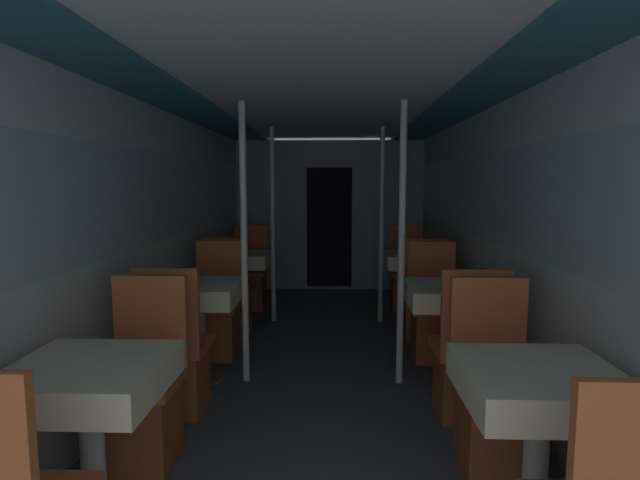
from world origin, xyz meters
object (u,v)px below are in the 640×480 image
chair_left_far_0 (143,406)px  chair_right_near_1 (466,371)px  chair_right_far_2 (407,284)px  dining_table_left_0 (89,389)px  support_pole_right_2 (381,226)px  chair_right_far_0 (494,412)px  dining_table_left_1 (198,298)px  chair_right_near_2 (422,307)px  chair_right_far_1 (433,323)px  support_pole_left_2 (273,226)px  support_pole_left_1 (244,245)px  chair_left_far_2 (250,283)px  chair_left_near_2 (230,305)px  support_pole_right_1 (402,246)px  chair_left_far_1 (217,321)px  dining_table_right_2 (414,264)px  chair_left_near_1 (176,368)px  dining_table_left_2 (240,263)px  dining_table_right_0 (539,395)px  dining_table_right_1 (449,300)px

chair_left_far_0 → chair_right_near_1: 1.99m
chair_right_far_2 → dining_table_left_0: bearing=64.1°
chair_right_near_1 → support_pole_right_2: (-0.36, 2.24, 0.75)m
chair_right_far_0 → chair_right_far_2: (0.00, 3.37, 0.00)m
dining_table_left_1 → chair_right_near_2: chair_right_near_2 is taller
chair_left_far_0 → support_pole_right_2: 3.29m
chair_right_far_1 → support_pole_left_2: bearing=-36.3°
chair_left_far_0 → chair_right_near_2: bearing=-130.1°
chair_right_near_1 → support_pole_left_1: bearing=160.2°
chair_left_far_2 → chair_right_near_1: (1.90, -2.79, 0.00)m
chair_right_far_0 → chair_right_far_1: (0.00, 1.68, 0.00)m
chair_left_near_2 → support_pole_right_1: size_ratio=0.48×
chair_left_far_1 → dining_table_right_2: size_ratio=1.32×
chair_left_near_1 → dining_table_left_2: bearing=90.0°
chair_left_far_1 → dining_table_right_0: 2.96m
dining_table_left_1 → dining_table_right_0: same height
support_pole_right_1 → support_pole_right_2: size_ratio=1.00×
dining_table_left_1 → chair_left_far_1: size_ratio=0.76×
dining_table_left_1 → chair_right_far_0: chair_right_far_0 is taller
dining_table_left_2 → chair_left_near_2: chair_left_near_2 is taller
chair_right_far_1 → support_pole_right_1: support_pole_right_1 is taller
dining_table_left_0 → chair_left_far_2: chair_left_far_2 is taller
dining_table_left_2 → chair_right_near_1: (1.90, -2.24, -0.34)m
dining_table_left_0 → support_pole_right_1: (1.54, 1.68, 0.41)m
chair_right_far_0 → support_pole_right_2: (-0.36, 2.81, 0.75)m
support_pole_left_2 → chair_right_far_2: (1.54, 0.55, -0.75)m
support_pole_left_1 → chair_right_far_1: size_ratio=2.10×
chair_right_far_1 → dining_table_right_2: 1.18m
chair_right_far_0 → dining_table_right_2: chair_right_far_0 is taller
dining_table_right_2 → support_pole_left_1: bearing=-132.5°
dining_table_right_1 → chair_right_near_2: size_ratio=0.76×
dining_table_right_1 → support_pole_right_2: size_ratio=0.36×
dining_table_left_1 → dining_table_left_2: 1.68m
support_pole_left_1 → dining_table_right_0: support_pole_left_1 is taller
dining_table_left_1 → chair_right_near_2: (1.90, 1.13, -0.34)m
support_pole_left_1 → dining_table_left_1: bearing=180.0°
support_pole_right_2 → chair_right_near_1: bearing=-80.8°
support_pole_right_2 → dining_table_right_2: bearing=0.0°
support_pole_right_1 → chair_right_far_0: bearing=-72.3°
chair_right_near_2 → chair_left_far_2: bearing=149.8°
support_pole_left_1 → chair_left_near_1: bearing=-123.1°
support_pole_left_2 → chair_right_far_1: (1.54, -1.13, -0.75)m
chair_left_near_1 → chair_right_near_2: (1.90, 1.68, 0.00)m
chair_left_far_0 → dining_table_right_1: size_ratio=1.32×
chair_left_far_2 → chair_left_far_0: bearing=90.0°
chair_left_near_1 → chair_right_far_0: bearing=-16.8°
dining_table_right_1 → chair_left_near_1: bearing=-163.7°
support_pole_left_2 → chair_right_near_1: size_ratio=2.10×
support_pole_left_1 → chair_right_far_2: (1.54, 2.24, -0.75)m
chair_left_near_2 → chair_right_far_1: size_ratio=1.00×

